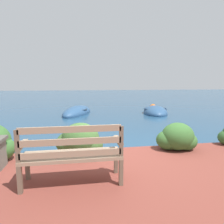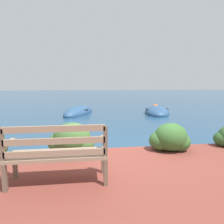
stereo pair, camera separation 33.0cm
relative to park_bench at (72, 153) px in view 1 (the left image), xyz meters
name	(u,v)px [view 1 (the left image)]	position (x,y,z in m)	size (l,w,h in m)	color
ground_plane	(127,156)	(1.21, 1.53, -0.70)	(80.00, 80.00, 0.00)	navy
park_bench	(72,153)	(0.00, 0.00, 0.00)	(1.48, 0.48, 0.93)	brown
hedge_clump_left	(80,141)	(0.11, 1.26, -0.19)	(0.99, 0.72, 0.68)	#426B33
hedge_clump_centre	(177,138)	(2.29, 1.20, -0.22)	(0.91, 0.66, 0.62)	#38662D
rowboat_nearest	(155,112)	(4.33, 7.70, -0.64)	(1.84, 2.67, 0.74)	#2D517A
rowboat_mid	(77,113)	(-0.01, 8.21, -0.64)	(2.13, 3.13, 0.78)	#2D517A
mooring_buoy	(153,107)	(4.94, 9.68, -0.62)	(0.50, 0.50, 0.45)	orange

